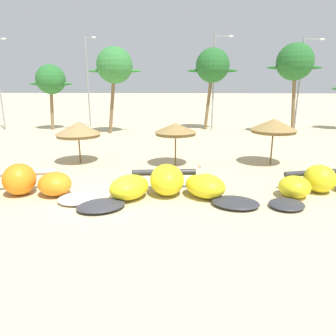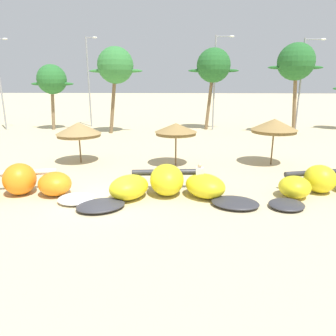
# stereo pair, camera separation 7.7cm
# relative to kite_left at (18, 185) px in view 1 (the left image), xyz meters

# --- Properties ---
(ground_plane) EXTENTS (260.00, 260.00, 0.00)m
(ground_plane) POSITION_rel_kite_left_xyz_m (4.21, -0.04, -0.60)
(ground_plane) COLOR beige
(kite_left) EXTENTS (7.54, 4.33, 1.55)m
(kite_left) POSITION_rel_kite_left_xyz_m (0.00, 0.00, 0.00)
(kite_left) COLOR white
(kite_left) RESTS_ON ground
(kite_left_of_center) EXTENTS (8.50, 4.31, 1.50)m
(kite_left_of_center) POSITION_rel_kite_left_xyz_m (7.18, 0.28, -0.02)
(kite_left_of_center) COLOR #333338
(kite_left_of_center) RESTS_ON ground
(kite_center) EXTENTS (7.21, 4.29, 1.39)m
(kite_center) POSITION_rel_kite_left_xyz_m (14.87, 1.01, -0.06)
(kite_center) COLOR #333338
(kite_center) RESTS_ON ground
(beach_umbrella_near_van) EXTENTS (3.01, 3.01, 2.76)m
(beach_umbrella_near_van) POSITION_rel_kite_left_xyz_m (0.91, 6.67, 1.69)
(beach_umbrella_near_van) COLOR brown
(beach_umbrella_near_van) RESTS_ON ground
(beach_umbrella_middle) EXTENTS (2.74, 2.74, 2.81)m
(beach_umbrella_middle) POSITION_rel_kite_left_xyz_m (7.44, 6.23, 1.83)
(beach_umbrella_middle) COLOR brown
(beach_umbrella_middle) RESTS_ON ground
(beach_umbrella_near_palms) EXTENTS (3.00, 3.00, 3.06)m
(beach_umbrella_near_palms) POSITION_rel_kite_left_xyz_m (13.82, 6.75, 2.02)
(beach_umbrella_near_palms) COLOR brown
(beach_umbrella_near_palms) RESTS_ON ground
(person_near_kites) EXTENTS (0.36, 0.24, 1.62)m
(person_near_kites) POSITION_rel_kite_left_xyz_m (8.72, 0.66, 0.22)
(person_near_kites) COLOR #383842
(person_near_kites) RESTS_ON ground
(palm_left) EXTENTS (4.83, 3.22, 7.19)m
(palm_left) POSITION_rel_kite_left_xyz_m (-6.67, 21.45, 4.91)
(palm_left) COLOR #7F6647
(palm_left) RESTS_ON ground
(palm_left_of_gap) EXTENTS (5.49, 3.66, 8.77)m
(palm_left_of_gap) POSITION_rel_kite_left_xyz_m (0.97, 19.23, 6.27)
(palm_left_of_gap) COLOR brown
(palm_left_of_gap) RESTS_ON ground
(palm_center_left) EXTENTS (5.57, 3.71, 8.91)m
(palm_center_left) POSITION_rel_kite_left_xyz_m (11.17, 22.42, 6.39)
(palm_center_left) COLOR brown
(palm_center_left) RESTS_ON ground
(palm_center_right) EXTENTS (5.47, 3.65, 9.07)m
(palm_center_right) POSITION_rel_kite_left_xyz_m (19.05, 19.46, 6.57)
(palm_center_right) COLOR brown
(palm_center_right) RESTS_ON ground
(lamppost_west_center) EXTENTS (1.39, 0.24, 10.34)m
(lamppost_west_center) POSITION_rel_kite_left_xyz_m (-3.25, 24.13, 5.08)
(lamppost_west_center) COLOR gray
(lamppost_west_center) RESTS_ON ground
(lamppost_east_center) EXTENTS (2.04, 0.24, 10.12)m
(lamppost_east_center) POSITION_rel_kite_left_xyz_m (11.46, 22.19, 5.04)
(lamppost_east_center) COLOR gray
(lamppost_east_center) RESTS_ON ground
(lamppost_east) EXTENTS (2.13, 0.24, 9.49)m
(lamppost_east) POSITION_rel_kite_left_xyz_m (19.93, 19.64, 4.73)
(lamppost_east) COLOR gray
(lamppost_east) RESTS_ON ground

